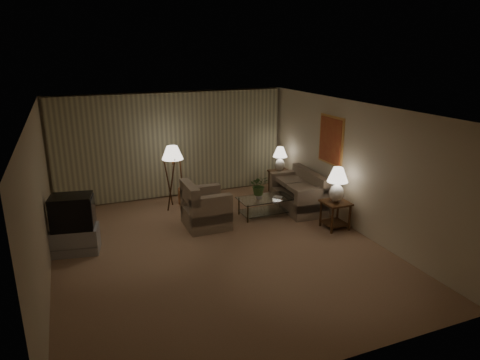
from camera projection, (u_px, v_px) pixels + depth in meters
name	position (u px, v px, depth m)	size (l,w,h in m)	color
ground	(219.00, 249.00, 8.28)	(7.00, 7.00, 0.00)	#AC7A5F
room_shell	(195.00, 145.00, 9.10)	(6.04, 7.02, 2.72)	beige
sofa	(298.00, 194.00, 10.27)	(1.72, 1.02, 0.72)	gray
armchair	(206.00, 209.00, 9.23)	(0.95, 0.90, 0.79)	gray
side_table_near	(335.00, 210.00, 9.12)	(0.54, 0.54, 0.60)	#3B1C10
side_table_far	(279.00, 178.00, 11.42)	(0.53, 0.45, 0.60)	#3B1C10
table_lamp_near	(337.00, 182.00, 8.93)	(0.44, 0.44, 0.76)	white
table_lamp_far	(280.00, 157.00, 11.25)	(0.37, 0.37, 0.65)	white
coffee_table	(265.00, 204.00, 9.88)	(1.22, 0.67, 0.41)	silver
tv_cabinet	(76.00, 240.00, 8.08)	(0.93, 0.67, 0.50)	#9C9C9E
crt_tv	(72.00, 212.00, 7.91)	(0.82, 0.65, 0.63)	black
floor_lamp	(173.00, 176.00, 10.16)	(0.50, 0.50, 1.54)	#3B1C10
ottoman	(190.00, 196.00, 10.69)	(0.57, 0.57, 0.38)	#B1653C
vase	(259.00, 196.00, 9.76)	(0.15, 0.15, 0.16)	silver
flowers	(259.00, 183.00, 9.67)	(0.42, 0.36, 0.46)	#43662D
book	(277.00, 198.00, 9.84)	(0.15, 0.20, 0.02)	olive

